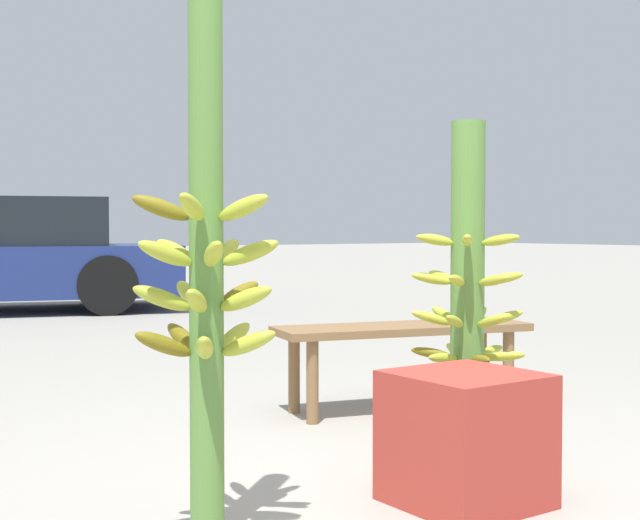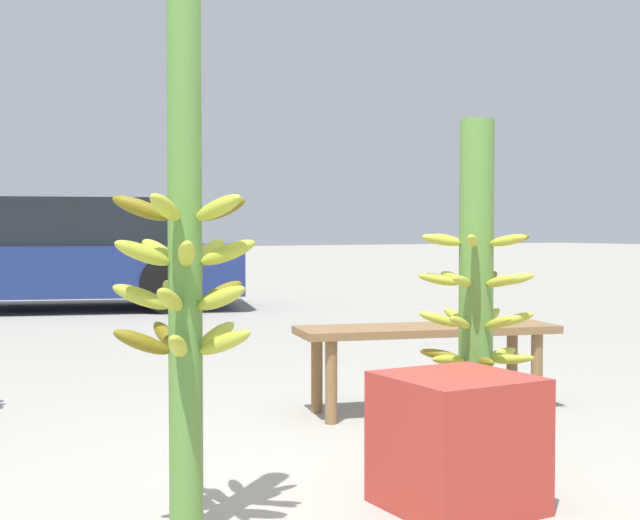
{
  "view_description": "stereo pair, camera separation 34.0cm",
  "coord_description": "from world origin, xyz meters",
  "px_view_note": "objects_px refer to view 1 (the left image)",
  "views": [
    {
      "loc": [
        -1.95,
        -2.33,
        0.96
      ],
      "look_at": [
        0.0,
        0.46,
        0.83
      ],
      "focal_mm": 50.0,
      "sensor_mm": 36.0,
      "label": 1
    },
    {
      "loc": [
        -1.66,
        -2.51,
        0.96
      ],
      "look_at": [
        0.0,
        0.46,
        0.83
      ],
      "focal_mm": 50.0,
      "sensor_mm": 36.0,
      "label": 2
    }
  ],
  "objects_px": {
    "market_bench": "(403,338)",
    "produce_crate": "(466,438)",
    "banana_stalk_left": "(206,270)",
    "banana_stalk_center": "(467,297)"
  },
  "relations": [
    {
      "from": "banana_stalk_left",
      "to": "produce_crate",
      "type": "bearing_deg",
      "value": -11.58
    },
    {
      "from": "market_bench",
      "to": "produce_crate",
      "type": "relative_size",
      "value": 3.07
    },
    {
      "from": "banana_stalk_left",
      "to": "banana_stalk_center",
      "type": "distance_m",
      "value": 1.39
    },
    {
      "from": "market_bench",
      "to": "banana_stalk_left",
      "type": "bearing_deg",
      "value": -132.24
    },
    {
      "from": "market_bench",
      "to": "banana_stalk_center",
      "type": "bearing_deg",
      "value": -100.1
    },
    {
      "from": "produce_crate",
      "to": "market_bench",
      "type": "bearing_deg",
      "value": 57.48
    },
    {
      "from": "banana_stalk_center",
      "to": "market_bench",
      "type": "distance_m",
      "value": 1.02
    },
    {
      "from": "banana_stalk_left",
      "to": "market_bench",
      "type": "relative_size",
      "value": 1.19
    },
    {
      "from": "produce_crate",
      "to": "banana_stalk_left",
      "type": "bearing_deg",
      "value": 168.42
    },
    {
      "from": "market_bench",
      "to": "produce_crate",
      "type": "xyz_separation_m",
      "value": [
        -0.85,
        -1.34,
        -0.15
      ]
    }
  ]
}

